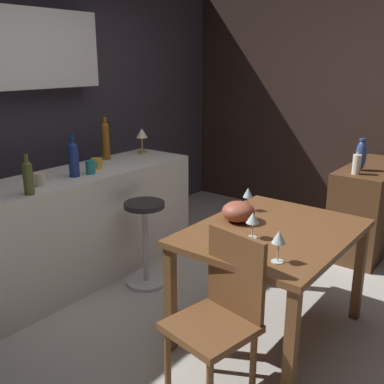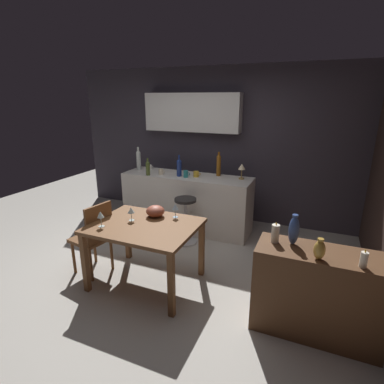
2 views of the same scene
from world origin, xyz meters
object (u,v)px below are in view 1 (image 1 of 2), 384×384
(dining_table, at_px, (272,243))
(bar_stool, at_px, (145,241))
(cup_teal, at_px, (91,167))
(vase_ceramic_blue, at_px, (361,155))
(wine_bottle_cobalt, at_px, (73,158))
(fruit_bowl, at_px, (238,212))
(pillar_candle_short, at_px, (357,164))
(wine_glass_center, at_px, (248,193))
(wine_bottle_olive, at_px, (28,176))
(chair_near_window, at_px, (220,313))
(wine_glass_left, at_px, (253,219))
(wine_bottle_amber, at_px, (106,139))
(sideboard_cabinet, at_px, (369,208))
(wine_glass_right, at_px, (279,238))
(cup_cream, at_px, (40,180))
(counter_lamp, at_px, (142,135))
(cup_mustard, at_px, (96,164))

(dining_table, xyz_separation_m, bar_stool, (-0.00, 1.12, -0.28))
(cup_teal, distance_m, vase_ceramic_blue, 2.33)
(bar_stool, distance_m, wine_bottle_cobalt, 0.86)
(fruit_bowl, bearing_deg, bar_stool, 89.85)
(pillar_candle_short, bearing_deg, fruit_bowl, 168.34)
(wine_bottle_cobalt, xyz_separation_m, pillar_candle_short, (1.73, -1.59, -0.14))
(wine_glass_center, distance_m, wine_bottle_olive, 1.50)
(chair_near_window, bearing_deg, dining_table, 5.26)
(wine_glass_left, height_order, wine_bottle_amber, wine_bottle_amber)
(wine_glass_left, xyz_separation_m, wine_bottle_olive, (-0.60, 1.37, 0.16))
(wine_glass_center, height_order, wine_bottle_amber, wine_bottle_amber)
(wine_bottle_amber, bearing_deg, chair_near_window, -116.33)
(sideboard_cabinet, height_order, bar_stool, sideboard_cabinet)
(dining_table, distance_m, fruit_bowl, 0.30)
(bar_stool, height_order, fruit_bowl, fruit_bowl)
(dining_table, height_order, chair_near_window, chair_near_window)
(wine_glass_right, xyz_separation_m, cup_cream, (-0.22, 1.77, 0.07))
(wine_glass_left, relative_size, counter_lamp, 0.66)
(cup_teal, bearing_deg, wine_glass_right, -97.27)
(wine_glass_right, distance_m, cup_mustard, 1.89)
(chair_near_window, relative_size, wine_glass_right, 5.18)
(cup_cream, bearing_deg, wine_glass_left, -74.07)
(wine_bottle_olive, distance_m, wine_bottle_amber, 1.13)
(wine_glass_center, relative_size, cup_mustard, 1.40)
(chair_near_window, height_order, cup_cream, cup_cream)
(wine_bottle_amber, distance_m, cup_teal, 0.54)
(fruit_bowl, bearing_deg, chair_near_window, -154.49)
(wine_glass_center, bearing_deg, wine_bottle_amber, 88.75)
(sideboard_cabinet, relative_size, chair_near_window, 1.20)
(bar_stool, xyz_separation_m, cup_mustard, (-0.04, 0.50, 0.57))
(wine_bottle_amber, height_order, vase_ceramic_blue, wine_bottle_amber)
(wine_glass_center, bearing_deg, wine_bottle_olive, 133.04)
(cup_mustard, distance_m, vase_ceramic_blue, 2.30)
(chair_near_window, bearing_deg, sideboard_cabinet, -0.28)
(sideboard_cabinet, bearing_deg, vase_ceramic_blue, 167.26)
(dining_table, xyz_separation_m, wine_glass_left, (-0.19, 0.04, 0.21))
(wine_glass_right, bearing_deg, chair_near_window, 147.69)
(wine_bottle_amber, height_order, cup_cream, wine_bottle_amber)
(fruit_bowl, height_order, wine_bottle_olive, wine_bottle_olive)
(bar_stool, bearing_deg, cup_mustard, 94.18)
(wine_bottle_amber, relative_size, cup_teal, 3.53)
(dining_table, relative_size, wine_bottle_cobalt, 3.45)
(wine_bottle_amber, xyz_separation_m, pillar_candle_short, (1.16, -1.86, -0.18))
(wine_glass_left, xyz_separation_m, cup_cream, (-0.43, 1.50, 0.08))
(wine_glass_left, height_order, counter_lamp, counter_lamp)
(wine_glass_right, height_order, wine_glass_center, wine_glass_right)
(dining_table, height_order, counter_lamp, counter_lamp)
(wine_glass_right, xyz_separation_m, vase_ceramic_blue, (1.98, 0.22, 0.08))
(bar_stool, relative_size, vase_ceramic_blue, 2.44)
(cup_mustard, xyz_separation_m, counter_lamp, (0.69, 0.14, 0.13))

